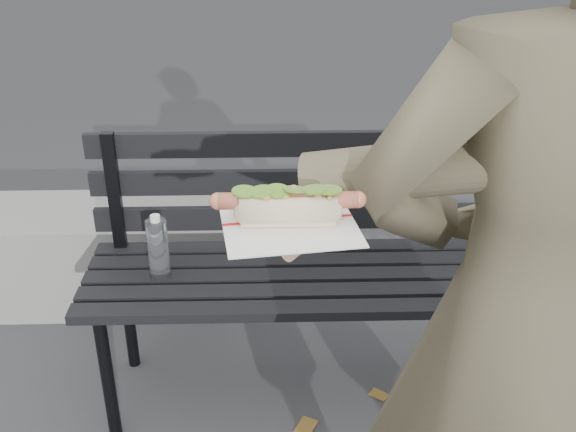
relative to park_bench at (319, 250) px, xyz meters
name	(u,v)px	position (x,y,z in m)	size (l,w,h in m)	color
park_bench	(319,250)	(0.00, 0.00, 0.00)	(1.50, 0.44, 0.88)	black
concrete_block	(89,254)	(-0.90, 0.55, -0.32)	(1.20, 0.40, 0.40)	slate
person	(528,327)	(0.29, -0.92, 0.37)	(0.65, 0.43, 1.78)	#4D4B33
held_hotdog	(420,178)	(0.07, -0.94, 0.66)	(0.64, 0.30, 0.20)	#4D4B33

